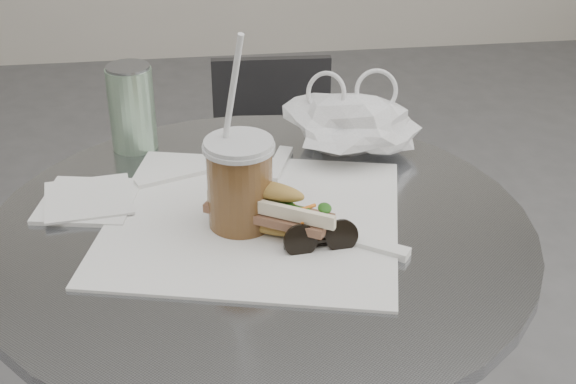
{
  "coord_description": "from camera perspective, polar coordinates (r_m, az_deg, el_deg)",
  "views": [
    {
      "loc": [
        -0.08,
        -0.74,
        1.32
      ],
      "look_at": [
        0.04,
        0.2,
        0.79
      ],
      "focal_mm": 50.0,
      "sensor_mm": 36.0,
      "label": 1
    }
  ],
  "objects": [
    {
      "name": "chair_far",
      "position": [
        1.95,
        -0.85,
        -2.24
      ],
      "size": [
        0.36,
        0.37,
        0.68
      ],
      "rotation": [
        0.0,
        0.0,
        3.09
      ],
      "color": "#303033",
      "rests_on": "ground"
    },
    {
      "name": "napkin_stack",
      "position": [
        1.19,
        -14.01,
        -0.56
      ],
      "size": [
        0.16,
        0.16,
        0.01
      ],
      "color": "white",
      "rests_on": "cafe_table"
    },
    {
      "name": "iced_coffee",
      "position": [
        1.08,
        -3.45,
        0.66
      ],
      "size": [
        0.1,
        0.1,
        0.28
      ],
      "color": "brown",
      "rests_on": "cafe_table"
    },
    {
      "name": "plastic_bag",
      "position": [
        1.28,
        4.59,
        4.63
      ],
      "size": [
        0.24,
        0.21,
        0.1
      ],
      "primitive_type": null,
      "rotation": [
        0.0,
        0.0,
        -0.34
      ],
      "color": "white",
      "rests_on": "cafe_table"
    },
    {
      "name": "banh_mi",
      "position": [
        1.07,
        -1.42,
        -1.19
      ],
      "size": [
        0.22,
        0.18,
        0.07
      ],
      "rotation": [
        0.0,
        0.0,
        -0.55
      ],
      "color": "#BE8F48",
      "rests_on": "sandwich_paper"
    },
    {
      "name": "drink_can",
      "position": [
        1.32,
        -11.05,
        5.92
      ],
      "size": [
        0.07,
        0.07,
        0.14
      ],
      "color": "#518B5A",
      "rests_on": "cafe_table"
    },
    {
      "name": "sunglasses",
      "position": [
        1.04,
        2.33,
        -3.44
      ],
      "size": [
        0.1,
        0.03,
        0.04
      ],
      "rotation": [
        0.0,
        0.0,
        0.09
      ],
      "color": "black",
      "rests_on": "cafe_table"
    },
    {
      "name": "sandwich_paper",
      "position": [
        1.12,
        -2.53,
        -1.98
      ],
      "size": [
        0.48,
        0.46,
        0.0
      ],
      "primitive_type": "cube",
      "rotation": [
        0.0,
        0.0,
        -0.25
      ],
      "color": "white",
      "rests_on": "cafe_table"
    },
    {
      "name": "cafe_table",
      "position": [
        1.27,
        -1.83,
        -12.99
      ],
      "size": [
        0.76,
        0.76,
        0.74
      ],
      "color": "slate",
      "rests_on": "ground"
    }
  ]
}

